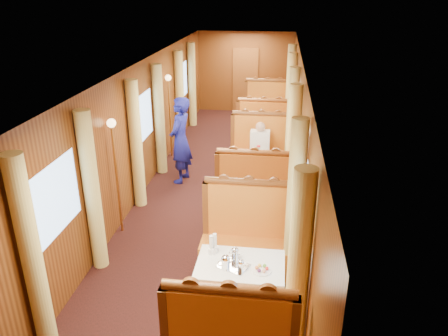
% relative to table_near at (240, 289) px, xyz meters
% --- Properties ---
extents(floor, '(3.00, 12.00, 0.01)m').
position_rel_table_near_xyz_m(floor, '(-0.75, 3.50, -0.38)').
color(floor, black).
rests_on(floor, ground).
extents(ceiling, '(3.00, 12.00, 0.01)m').
position_rel_table_near_xyz_m(ceiling, '(-0.75, 3.50, 2.12)').
color(ceiling, silver).
rests_on(ceiling, wall_left).
extents(wall_far, '(3.00, 0.01, 2.50)m').
position_rel_table_near_xyz_m(wall_far, '(-0.75, 9.50, 0.88)').
color(wall_far, brown).
rests_on(wall_far, floor).
extents(wall_left, '(0.01, 12.00, 2.50)m').
position_rel_table_near_xyz_m(wall_left, '(-2.25, 3.50, 0.88)').
color(wall_left, brown).
rests_on(wall_left, floor).
extents(wall_right, '(0.01, 12.00, 2.50)m').
position_rel_table_near_xyz_m(wall_right, '(0.75, 3.50, 0.88)').
color(wall_right, brown).
rests_on(wall_right, floor).
extents(doorway_far, '(0.80, 0.04, 2.00)m').
position_rel_table_near_xyz_m(doorway_far, '(-0.75, 9.47, 0.62)').
color(doorway_far, brown).
rests_on(doorway_far, floor).
extents(table_near, '(1.05, 0.72, 0.75)m').
position_rel_table_near_xyz_m(table_near, '(0.00, 0.00, 0.00)').
color(table_near, white).
rests_on(table_near, floor).
extents(banquette_near_aft, '(1.30, 0.55, 1.34)m').
position_rel_table_near_xyz_m(banquette_near_aft, '(0.00, 1.01, 0.05)').
color(banquette_near_aft, '#BE4815').
rests_on(banquette_near_aft, floor).
extents(table_mid, '(1.05, 0.72, 0.75)m').
position_rel_table_near_xyz_m(table_mid, '(0.00, 3.50, 0.00)').
color(table_mid, white).
rests_on(table_mid, floor).
extents(banquette_mid_fwd, '(1.30, 0.55, 1.34)m').
position_rel_table_near_xyz_m(banquette_mid_fwd, '(0.00, 2.49, 0.05)').
color(banquette_mid_fwd, '#BE4815').
rests_on(banquette_mid_fwd, floor).
extents(banquette_mid_aft, '(1.30, 0.55, 1.34)m').
position_rel_table_near_xyz_m(banquette_mid_aft, '(0.00, 4.51, 0.05)').
color(banquette_mid_aft, '#BE4815').
rests_on(banquette_mid_aft, floor).
extents(table_far, '(1.05, 0.72, 0.75)m').
position_rel_table_near_xyz_m(table_far, '(0.00, 7.00, 0.00)').
color(table_far, white).
rests_on(table_far, floor).
extents(banquette_far_fwd, '(1.30, 0.55, 1.34)m').
position_rel_table_near_xyz_m(banquette_far_fwd, '(0.00, 5.99, 0.05)').
color(banquette_far_fwd, '#BE4815').
rests_on(banquette_far_fwd, floor).
extents(banquette_far_aft, '(1.30, 0.55, 1.34)m').
position_rel_table_near_xyz_m(banquette_far_aft, '(0.00, 8.01, 0.05)').
color(banquette_far_aft, '#BE4815').
rests_on(banquette_far_aft, floor).
extents(tea_tray, '(0.42, 0.37, 0.01)m').
position_rel_table_near_xyz_m(tea_tray, '(-0.08, -0.06, 0.38)').
color(tea_tray, silver).
rests_on(tea_tray, table_near).
extents(teapot_left, '(0.21, 0.19, 0.14)m').
position_rel_table_near_xyz_m(teapot_left, '(-0.16, -0.12, 0.45)').
color(teapot_left, silver).
rests_on(teapot_left, tea_tray).
extents(teapot_right, '(0.16, 0.13, 0.11)m').
position_rel_table_near_xyz_m(teapot_right, '(0.02, -0.13, 0.43)').
color(teapot_right, silver).
rests_on(teapot_right, tea_tray).
extents(teapot_back, '(0.18, 0.16, 0.12)m').
position_rel_table_near_xyz_m(teapot_back, '(-0.08, 0.09, 0.44)').
color(teapot_back, silver).
rests_on(teapot_back, tea_tray).
extents(fruit_plate, '(0.23, 0.23, 0.05)m').
position_rel_table_near_xyz_m(fruit_plate, '(0.26, -0.10, 0.39)').
color(fruit_plate, white).
rests_on(fruit_plate, table_near).
extents(cup_inboard, '(0.08, 0.08, 0.26)m').
position_rel_table_near_xyz_m(cup_inboard, '(-0.37, 0.15, 0.48)').
color(cup_inboard, white).
rests_on(cup_inboard, table_near).
extents(cup_outboard, '(0.08, 0.08, 0.26)m').
position_rel_table_near_xyz_m(cup_outboard, '(-0.34, 0.20, 0.48)').
color(cup_outboard, white).
rests_on(cup_outboard, table_near).
extents(rose_vase_mid, '(0.06, 0.06, 0.36)m').
position_rel_table_near_xyz_m(rose_vase_mid, '(0.01, 3.49, 0.55)').
color(rose_vase_mid, silver).
rests_on(rose_vase_mid, table_mid).
extents(rose_vase_far, '(0.06, 0.06, 0.36)m').
position_rel_table_near_xyz_m(rose_vase_far, '(-0.03, 7.02, 0.55)').
color(rose_vase_far, silver).
rests_on(rose_vase_far, table_far).
extents(window_left_near, '(0.01, 1.20, 0.90)m').
position_rel_table_near_xyz_m(window_left_near, '(-2.24, 0.00, 1.07)').
color(window_left_near, '#85ADDF').
rests_on(window_left_near, wall_left).
extents(curtain_left_near_a, '(0.22, 0.22, 2.35)m').
position_rel_table_near_xyz_m(curtain_left_near_a, '(-2.13, -0.78, 0.80)').
color(curtain_left_near_a, '#D3C36C').
rests_on(curtain_left_near_a, floor).
extents(curtain_left_near_b, '(0.22, 0.22, 2.35)m').
position_rel_table_near_xyz_m(curtain_left_near_b, '(-2.13, 0.78, 0.80)').
color(curtain_left_near_b, '#D3C36C').
rests_on(curtain_left_near_b, floor).
extents(window_right_near, '(0.01, 1.20, 0.90)m').
position_rel_table_near_xyz_m(window_right_near, '(0.74, 0.00, 1.07)').
color(window_right_near, '#85ADDF').
rests_on(window_right_near, wall_right).
extents(curtain_right_near_a, '(0.22, 0.22, 2.35)m').
position_rel_table_near_xyz_m(curtain_right_near_a, '(0.63, -0.78, 0.80)').
color(curtain_right_near_a, '#D3C36C').
rests_on(curtain_right_near_a, floor).
extents(curtain_right_near_b, '(0.22, 0.22, 2.35)m').
position_rel_table_near_xyz_m(curtain_right_near_b, '(0.63, 0.78, 0.80)').
color(curtain_right_near_b, '#D3C36C').
rests_on(curtain_right_near_b, floor).
extents(window_left_mid, '(0.01, 1.20, 0.90)m').
position_rel_table_near_xyz_m(window_left_mid, '(-2.24, 3.50, 1.07)').
color(window_left_mid, '#85ADDF').
rests_on(window_left_mid, wall_left).
extents(curtain_left_mid_a, '(0.22, 0.22, 2.35)m').
position_rel_table_near_xyz_m(curtain_left_mid_a, '(-2.13, 2.72, 0.80)').
color(curtain_left_mid_a, '#D3C36C').
rests_on(curtain_left_mid_a, floor).
extents(curtain_left_mid_b, '(0.22, 0.22, 2.35)m').
position_rel_table_near_xyz_m(curtain_left_mid_b, '(-2.13, 4.28, 0.80)').
color(curtain_left_mid_b, '#D3C36C').
rests_on(curtain_left_mid_b, floor).
extents(window_right_mid, '(0.01, 1.20, 0.90)m').
position_rel_table_near_xyz_m(window_right_mid, '(0.74, 3.50, 1.07)').
color(window_right_mid, '#85ADDF').
rests_on(window_right_mid, wall_right).
extents(curtain_right_mid_a, '(0.22, 0.22, 2.35)m').
position_rel_table_near_xyz_m(curtain_right_mid_a, '(0.63, 2.72, 0.80)').
color(curtain_right_mid_a, '#D3C36C').
rests_on(curtain_right_mid_a, floor).
extents(curtain_right_mid_b, '(0.22, 0.22, 2.35)m').
position_rel_table_near_xyz_m(curtain_right_mid_b, '(0.63, 4.28, 0.80)').
color(curtain_right_mid_b, '#D3C36C').
rests_on(curtain_right_mid_b, floor).
extents(window_left_far, '(0.01, 1.20, 0.90)m').
position_rel_table_near_xyz_m(window_left_far, '(-2.24, 7.00, 1.07)').
color(window_left_far, '#85ADDF').
rests_on(window_left_far, wall_left).
extents(curtain_left_far_a, '(0.22, 0.22, 2.35)m').
position_rel_table_near_xyz_m(curtain_left_far_a, '(-2.13, 6.22, 0.80)').
color(curtain_left_far_a, '#D3C36C').
rests_on(curtain_left_far_a, floor).
extents(curtain_left_far_b, '(0.22, 0.22, 2.35)m').
position_rel_table_near_xyz_m(curtain_left_far_b, '(-2.13, 7.78, 0.80)').
color(curtain_left_far_b, '#D3C36C').
rests_on(curtain_left_far_b, floor).
extents(window_right_far, '(0.01, 1.20, 0.90)m').
position_rel_table_near_xyz_m(window_right_far, '(0.74, 7.00, 1.07)').
color(window_right_far, '#85ADDF').
rests_on(window_right_far, wall_right).
extents(curtain_right_far_a, '(0.22, 0.22, 2.35)m').
position_rel_table_near_xyz_m(curtain_right_far_a, '(0.63, 6.22, 0.80)').
color(curtain_right_far_a, '#D3C36C').
rests_on(curtain_right_far_a, floor).
extents(curtain_right_far_b, '(0.22, 0.22, 2.35)m').
position_rel_table_near_xyz_m(curtain_right_far_b, '(0.63, 7.78, 0.80)').
color(curtain_right_far_b, '#D3C36C').
rests_on(curtain_right_far_b, floor).
extents(sconce_left_fore, '(0.14, 0.14, 1.95)m').
position_rel_table_near_xyz_m(sconce_left_fore, '(-2.15, 1.75, 1.01)').
color(sconce_left_fore, '#BF8C3F').
rests_on(sconce_left_fore, floor).
extents(sconce_right_fore, '(0.14, 0.14, 1.95)m').
position_rel_table_near_xyz_m(sconce_right_fore, '(0.65, 1.75, 1.01)').
color(sconce_right_fore, '#BF8C3F').
rests_on(sconce_right_fore, floor).
extents(sconce_left_aft, '(0.14, 0.14, 1.95)m').
position_rel_table_near_xyz_m(sconce_left_aft, '(-2.15, 5.25, 1.01)').
color(sconce_left_aft, '#BF8C3F').
rests_on(sconce_left_aft, floor).
extents(sconce_right_aft, '(0.14, 0.14, 1.95)m').
position_rel_table_near_xyz_m(sconce_right_aft, '(0.65, 5.25, 1.01)').
color(sconce_right_aft, '#BF8C3F').
rests_on(sconce_right_aft, floor).
extents(steward, '(0.53, 0.71, 1.79)m').
position_rel_table_near_xyz_m(steward, '(-1.59, 3.87, 0.52)').
color(steward, navy).
rests_on(steward, floor).
extents(passenger, '(0.40, 0.44, 0.76)m').
position_rel_table_near_xyz_m(passenger, '(-0.00, 4.27, 0.37)').
color(passenger, beige).
rests_on(passenger, banquette_mid_aft).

